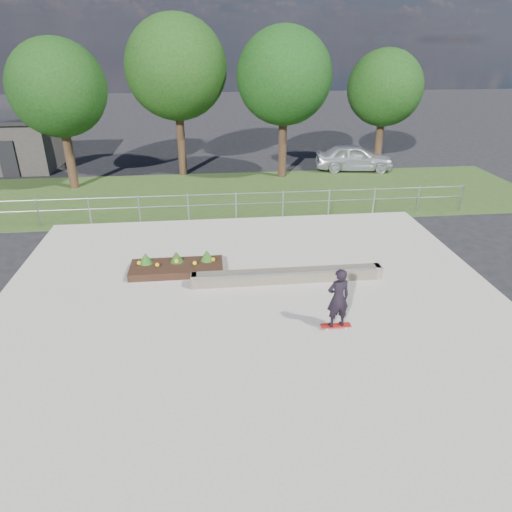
{
  "coord_description": "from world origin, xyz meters",
  "views": [
    {
      "loc": [
        -1.12,
        -10.73,
        6.95
      ],
      "look_at": [
        0.2,
        1.5,
        1.1
      ],
      "focal_mm": 32.0,
      "sensor_mm": 36.0,
      "label": 1
    }
  ],
  "objects_px": {
    "grind_ledge": "(288,276)",
    "planter_bed": "(177,266)",
    "skateboarder": "(338,298)",
    "parked_car": "(354,157)"
  },
  "relations": [
    {
      "from": "planter_bed",
      "to": "parked_car",
      "type": "distance_m",
      "value": 15.46
    },
    {
      "from": "grind_ledge",
      "to": "planter_bed",
      "type": "distance_m",
      "value": 3.66
    },
    {
      "from": "skateboarder",
      "to": "parked_car",
      "type": "xyz_separation_m",
      "value": [
        5.32,
        15.82,
        -0.21
      ]
    },
    {
      "from": "planter_bed",
      "to": "skateboarder",
      "type": "relative_size",
      "value": 1.72
    },
    {
      "from": "planter_bed",
      "to": "skateboarder",
      "type": "bearing_deg",
      "value": -40.96
    },
    {
      "from": "skateboarder",
      "to": "parked_car",
      "type": "bearing_deg",
      "value": 71.4
    },
    {
      "from": "grind_ledge",
      "to": "planter_bed",
      "type": "bearing_deg",
      "value": 162.53
    },
    {
      "from": "grind_ledge",
      "to": "parked_car",
      "type": "xyz_separation_m",
      "value": [
        6.16,
        13.16,
        0.49
      ]
    },
    {
      "from": "grind_ledge",
      "to": "planter_bed",
      "type": "xyz_separation_m",
      "value": [
        -3.49,
        1.1,
        -0.02
      ]
    },
    {
      "from": "grind_ledge",
      "to": "skateboarder",
      "type": "height_order",
      "value": "skateboarder"
    }
  ]
}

